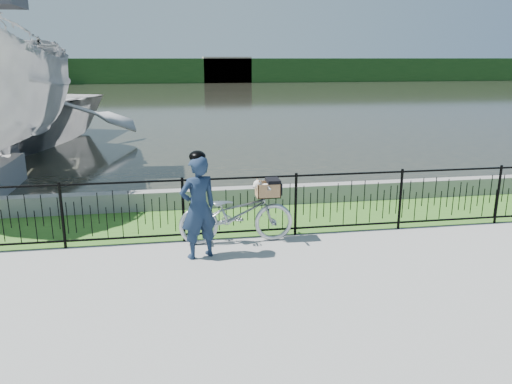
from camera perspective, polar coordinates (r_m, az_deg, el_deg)
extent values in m
plane|color=gray|center=(7.51, -0.07, -9.42)|extent=(120.00, 120.00, 0.00)
cube|color=#3B6E22|center=(9.91, -2.54, -3.22)|extent=(60.00, 2.00, 0.01)
plane|color=#27281E|center=(39.88, -8.00, 10.50)|extent=(120.00, 120.00, 0.00)
cube|color=gray|center=(10.81, -3.20, -0.58)|extent=(60.00, 0.30, 0.40)
cube|color=#21491C|center=(66.77, -8.78, 13.57)|extent=(120.00, 6.00, 3.00)
cube|color=#9F9080|center=(66.92, -24.77, 12.83)|extent=(8.00, 4.00, 4.00)
cube|color=#9F9080|center=(65.65, -3.37, 13.78)|extent=(6.00, 3.00, 3.20)
imported|color=#ADB2BA|center=(8.61, -2.27, -2.48)|extent=(1.98, 0.69, 1.04)
cube|color=black|center=(8.61, 1.35, -0.51)|extent=(0.38, 0.18, 0.02)
cube|color=#9D7149|center=(8.61, 1.35, -0.46)|extent=(0.40, 0.31, 0.01)
cube|color=#9D7149|center=(8.72, 1.17, 0.54)|extent=(0.40, 0.02, 0.25)
cube|color=#9D7149|center=(8.44, 1.55, 0.03)|extent=(0.40, 0.02, 0.25)
cube|color=#9D7149|center=(8.62, 2.62, 0.34)|extent=(0.01, 0.31, 0.25)
cube|color=#9D7149|center=(8.55, 0.09, 0.23)|extent=(0.02, 0.31, 0.25)
cube|color=black|center=(8.56, 1.95, 1.31)|extent=(0.22, 0.33, 0.06)
cube|color=black|center=(8.61, 2.74, 0.51)|extent=(0.02, 0.33, 0.20)
ellipsoid|color=silver|center=(8.57, 1.23, 0.33)|extent=(0.31, 0.22, 0.20)
sphere|color=silver|center=(8.50, 0.19, 0.88)|extent=(0.15, 0.15, 0.15)
sphere|color=silver|center=(8.48, -0.12, 0.64)|extent=(0.07, 0.07, 0.07)
sphere|color=black|center=(8.47, -0.27, 0.58)|extent=(0.02, 0.02, 0.02)
cone|color=#94633D|center=(8.54, 0.12, 1.37)|extent=(0.06, 0.08, 0.08)
cone|color=#94633D|center=(8.45, 0.37, 1.21)|extent=(0.06, 0.08, 0.08)
imported|color=#16243C|center=(7.92, -6.62, -1.78)|extent=(0.71, 0.59, 1.67)
ellipsoid|color=black|center=(7.72, -6.80, 4.00)|extent=(0.26, 0.29, 0.18)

